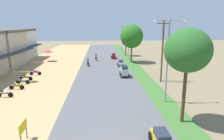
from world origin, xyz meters
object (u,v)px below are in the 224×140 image
(utility_pole_near, at_px, (162,50))
(car_sedan_white, at_px, (121,63))
(car_hatchback_red, at_px, (114,56))
(motorbike_foreground_rider, at_px, (88,62))
(parked_motorbike_fourth, at_px, (23,81))
(parked_motorbike_second, at_px, (5,93))
(parked_motorbike_third, at_px, (17,86))
(median_tree_second, at_px, (132,36))
(motorbike_ahead_second, at_px, (96,57))
(streetlamp_mid, at_px, (129,40))
(streetlamp_near, at_px, (168,56))
(median_tree_third, at_px, (126,35))
(streetlamp_far, at_px, (122,37))
(car_van_silver, at_px, (124,70))
(parked_motorbike_fifth, at_px, (26,77))
(car_sedan_yellow, at_px, (161,139))
(utility_pole_far, at_px, (162,50))
(parked_motorbike_sixth, at_px, (36,72))
(vendor_umbrella, at_px, (48,51))
(median_tree_nearest, at_px, (188,51))
(street_signboard, at_px, (23,128))

(utility_pole_near, relative_size, car_sedan_white, 3.74)
(car_hatchback_red, relative_size, motorbike_foreground_rider, 1.11)
(parked_motorbike_fourth, bearing_deg, parked_motorbike_second, -91.42)
(parked_motorbike_third, height_order, car_hatchback_red, car_hatchback_red)
(median_tree_second, xyz_separation_m, motorbike_ahead_second, (-7.48, 2.53, -4.60))
(parked_motorbike_fourth, bearing_deg, streetlamp_mid, 47.90)
(parked_motorbike_third, xyz_separation_m, streetlamp_near, (16.77, -5.01, 4.25))
(parked_motorbike_third, relative_size, median_tree_third, 0.27)
(parked_motorbike_third, height_order, streetlamp_far, streetlamp_far)
(median_tree_second, relative_size, car_van_silver, 3.25)
(streetlamp_mid, bearing_deg, parked_motorbike_fifth, -135.30)
(utility_pole_near, relative_size, motorbike_foreground_rider, 4.70)
(parked_motorbike_third, xyz_separation_m, motorbike_foreground_rider, (7.88, 13.71, 0.30))
(car_sedan_yellow, bearing_deg, utility_pole_far, 72.91)
(median_tree_third, relative_size, car_hatchback_red, 3.30)
(car_van_silver, height_order, motorbike_ahead_second, car_van_silver)
(utility_pole_far, bearing_deg, median_tree_third, 94.76)
(car_hatchback_red, bearing_deg, median_tree_third, 52.90)
(car_van_silver, bearing_deg, median_tree_third, 81.90)
(parked_motorbike_fifth, relative_size, streetlamp_far, 0.24)
(car_van_silver, bearing_deg, parked_motorbike_second, -150.25)
(streetlamp_near, bearing_deg, car_sedan_yellow, -109.93)
(parked_motorbike_fifth, relative_size, car_sedan_white, 0.80)
(parked_motorbike_fifth, distance_m, car_hatchback_red, 22.45)
(streetlamp_far, relative_size, car_sedan_white, 3.27)
(streetlamp_near, distance_m, car_van_silver, 11.41)
(utility_pole_near, xyz_separation_m, utility_pole_far, (0.16, 0.43, 0.00))
(streetlamp_mid, bearing_deg, parked_motorbike_third, -128.71)
(parked_motorbike_sixth, xyz_separation_m, motorbike_foreground_rider, (7.83, 6.61, 0.30))
(streetlamp_far, distance_m, utility_pole_far, 31.47)
(car_hatchback_red, bearing_deg, vendor_umbrella, -170.17)
(median_tree_third, bearing_deg, vendor_umbrella, -158.36)
(parked_motorbike_second, bearing_deg, car_van_silver, 29.75)
(car_sedan_yellow, bearing_deg, car_sedan_white, 89.72)
(utility_pole_far, bearing_deg, motorbike_foreground_rider, 135.20)
(streetlamp_near, height_order, motorbike_foreground_rider, streetlamp_near)
(utility_pole_far, relative_size, car_van_silver, 3.52)
(car_sedan_yellow, height_order, motorbike_foreground_rider, motorbike_foreground_rider)
(parked_motorbike_fifth, height_order, car_sedan_white, car_sedan_white)
(median_tree_nearest, bearing_deg, utility_pole_near, 81.20)
(median_tree_third, distance_m, motorbike_foreground_rider, 16.15)
(parked_motorbike_third, bearing_deg, median_tree_third, 57.55)
(median_tree_second, distance_m, utility_pole_near, 14.90)
(parked_motorbike_fourth, xyz_separation_m, car_sedan_white, (14.20, 10.89, 0.19))
(car_sedan_yellow, bearing_deg, streetlamp_mid, 85.26)
(vendor_umbrella, distance_m, median_tree_nearest, 33.91)
(streetlamp_near, relative_size, car_sedan_yellow, 3.66)
(parked_motorbike_fifth, xyz_separation_m, utility_pole_far, (19.08, -1.15, 3.87))
(parked_motorbike_second, xyz_separation_m, car_sedan_white, (14.32, 15.84, 0.19))
(parked_motorbike_second, distance_m, street_signboard, 10.26)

